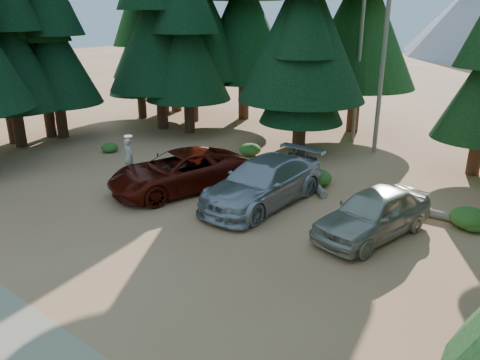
{
  "coord_description": "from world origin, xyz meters",
  "views": [
    {
      "loc": [
        10.43,
        -9.55,
        7.36
      ],
      "look_at": [
        -0.07,
        3.68,
        1.25
      ],
      "focal_mm": 35.0,
      "sensor_mm": 36.0,
      "label": 1
    }
  ],
  "objects_px": {
    "log_left": "(242,167)",
    "log_mid": "(311,180)",
    "silver_minivan_right": "(373,213)",
    "log_right": "(420,211)",
    "red_pickup": "(179,171)",
    "silver_minivan_center": "(263,182)",
    "frisbee_player": "(129,156)"
  },
  "relations": [
    {
      "from": "silver_minivan_center",
      "to": "log_mid",
      "type": "relative_size",
      "value": 1.61
    },
    {
      "from": "log_mid",
      "to": "log_right",
      "type": "relative_size",
      "value": 0.78
    },
    {
      "from": "red_pickup",
      "to": "log_mid",
      "type": "height_order",
      "value": "red_pickup"
    },
    {
      "from": "silver_minivan_center",
      "to": "frisbee_player",
      "type": "relative_size",
      "value": 3.65
    },
    {
      "from": "silver_minivan_right",
      "to": "frisbee_player",
      "type": "xyz_separation_m",
      "value": [
        -10.48,
        -2.01,
        0.55
      ]
    },
    {
      "from": "silver_minivan_right",
      "to": "log_left",
      "type": "height_order",
      "value": "silver_minivan_right"
    },
    {
      "from": "silver_minivan_center",
      "to": "log_left",
      "type": "xyz_separation_m",
      "value": [
        -3.21,
        2.69,
        -0.74
      ]
    },
    {
      "from": "silver_minivan_center",
      "to": "frisbee_player",
      "type": "bearing_deg",
      "value": -160.25
    },
    {
      "from": "red_pickup",
      "to": "log_right",
      "type": "relative_size",
      "value": 1.24
    },
    {
      "from": "silver_minivan_right",
      "to": "frisbee_player",
      "type": "distance_m",
      "value": 10.69
    },
    {
      "from": "log_mid",
      "to": "log_right",
      "type": "xyz_separation_m",
      "value": [
        5.1,
        -0.48,
        -0.0
      ]
    },
    {
      "from": "log_right",
      "to": "red_pickup",
      "type": "bearing_deg",
      "value": -161.78
    },
    {
      "from": "red_pickup",
      "to": "silver_minivan_right",
      "type": "height_order",
      "value": "red_pickup"
    },
    {
      "from": "silver_minivan_center",
      "to": "frisbee_player",
      "type": "distance_m",
      "value": 6.18
    },
    {
      "from": "red_pickup",
      "to": "silver_minivan_center",
      "type": "relative_size",
      "value": 0.99
    },
    {
      "from": "silver_minivan_center",
      "to": "log_right",
      "type": "relative_size",
      "value": 1.26
    },
    {
      "from": "silver_minivan_center",
      "to": "silver_minivan_right",
      "type": "height_order",
      "value": "silver_minivan_center"
    },
    {
      "from": "log_left",
      "to": "log_mid",
      "type": "distance_m",
      "value": 3.58
    },
    {
      "from": "red_pickup",
      "to": "frisbee_player",
      "type": "height_order",
      "value": "frisbee_player"
    },
    {
      "from": "log_left",
      "to": "log_mid",
      "type": "height_order",
      "value": "log_left"
    },
    {
      "from": "silver_minivan_center",
      "to": "log_right",
      "type": "height_order",
      "value": "silver_minivan_center"
    },
    {
      "from": "frisbee_player",
      "to": "log_right",
      "type": "xyz_separation_m",
      "value": [
        11.24,
        4.81,
        -1.23
      ]
    },
    {
      "from": "silver_minivan_center",
      "to": "silver_minivan_right",
      "type": "distance_m",
      "value": 4.67
    },
    {
      "from": "silver_minivan_center",
      "to": "log_left",
      "type": "height_order",
      "value": "silver_minivan_center"
    },
    {
      "from": "frisbee_player",
      "to": "log_right",
      "type": "bearing_deg",
      "value": -149.8
    },
    {
      "from": "frisbee_player",
      "to": "log_left",
      "type": "bearing_deg",
      "value": -111.99
    },
    {
      "from": "log_mid",
      "to": "silver_minivan_right",
      "type": "bearing_deg",
      "value": 6.17
    },
    {
      "from": "frisbee_player",
      "to": "silver_minivan_center",
      "type": "bearing_deg",
      "value": -153.82
    },
    {
      "from": "red_pickup",
      "to": "silver_minivan_right",
      "type": "bearing_deg",
      "value": 23.56
    },
    {
      "from": "frisbee_player",
      "to": "log_mid",
      "type": "bearing_deg",
      "value": -132.24
    },
    {
      "from": "log_left",
      "to": "log_mid",
      "type": "bearing_deg",
      "value": -13.26
    },
    {
      "from": "silver_minivan_center",
      "to": "frisbee_player",
      "type": "height_order",
      "value": "frisbee_player"
    }
  ]
}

